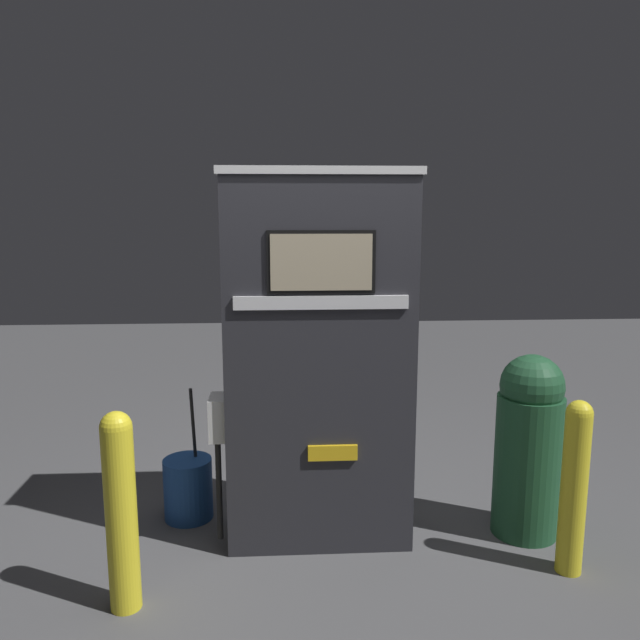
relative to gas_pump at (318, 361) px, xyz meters
The scene contains 6 objects.
ground_plane 1.05m from the gas_pump, 89.25° to the right, with size 14.00×14.00×0.00m, color #4C4C4F.
gas_pump is the anchor object (origin of this frame).
safety_bollard 1.23m from the gas_pump, 146.97° to the right, with size 0.14×0.14×0.96m.
trash_bin 1.28m from the gas_pump, ahead, with size 0.37×0.37×1.05m.
safety_bollard_far 1.45m from the gas_pump, 19.08° to the right, with size 0.13×0.13×0.92m.
squeegee_bucket 1.17m from the gas_pump, 162.06° to the left, with size 0.29×0.29×0.82m.
Camera 1 is at (-0.18, -3.09, 1.85)m, focal length 35.00 mm.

